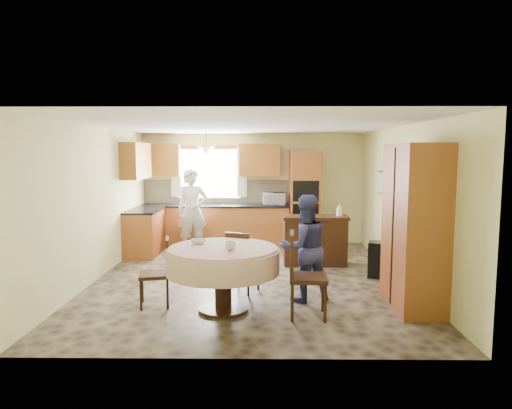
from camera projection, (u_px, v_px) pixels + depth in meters
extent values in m
cube|color=#72644F|center=(250.00, 278.00, 7.57)|extent=(5.00, 6.00, 0.01)
cube|color=white|center=(249.00, 126.00, 7.29)|extent=(5.00, 6.00, 0.01)
cube|color=beige|center=(253.00, 189.00, 10.41)|extent=(5.00, 0.02, 2.50)
cube|color=beige|center=(241.00, 237.00, 4.45)|extent=(5.00, 0.02, 2.50)
cube|color=beige|center=(97.00, 203.00, 7.46)|extent=(0.02, 6.00, 2.50)
cube|color=beige|center=(403.00, 203.00, 7.40)|extent=(0.02, 6.00, 2.50)
cube|color=white|center=(209.00, 174.00, 10.37)|extent=(1.40, 0.03, 1.10)
cube|color=white|center=(176.00, 171.00, 10.32)|extent=(0.22, 0.02, 1.15)
cube|color=white|center=(242.00, 171.00, 10.30)|extent=(0.22, 0.02, 1.15)
cube|color=#A9672D|center=(215.00, 226.00, 10.22)|extent=(3.30, 0.60, 0.88)
cube|color=black|center=(215.00, 206.00, 10.16)|extent=(3.30, 0.64, 0.04)
cube|color=#A9672D|center=(145.00, 233.00, 9.34)|extent=(0.60, 1.20, 0.88)
cube|color=black|center=(144.00, 210.00, 9.29)|extent=(0.64, 1.20, 0.04)
cube|color=tan|center=(216.00, 192.00, 10.42)|extent=(3.30, 0.02, 0.55)
cube|color=#A46329|center=(161.00, 160.00, 10.20)|extent=(0.85, 0.33, 0.72)
cube|color=#A46329|center=(260.00, 160.00, 10.17)|extent=(0.90, 0.33, 0.72)
cube|color=#A46329|center=(136.00, 161.00, 9.18)|extent=(0.33, 1.20, 0.72)
cube|color=#A9672D|center=(304.00, 199.00, 10.11)|extent=(0.66, 0.62, 2.12)
cube|color=black|center=(306.00, 191.00, 9.78)|extent=(0.56, 0.01, 0.45)
cube|color=black|center=(306.00, 214.00, 9.83)|extent=(0.56, 0.01, 0.45)
cone|color=beige|center=(206.00, 150.00, 9.83)|extent=(0.36, 0.36, 0.18)
cube|color=#3D2110|center=(315.00, 242.00, 8.44)|extent=(1.20, 0.50, 0.86)
cube|color=black|center=(382.00, 260.00, 7.58)|extent=(0.50, 0.42, 0.60)
cube|color=#A9672D|center=(415.00, 227.00, 6.01)|extent=(0.57, 1.14, 2.19)
cylinder|color=#3D2110|center=(223.00, 281.00, 5.97)|extent=(0.22, 0.22, 0.78)
cylinder|color=#3D2110|center=(223.00, 309.00, 6.01)|extent=(0.65, 0.65, 0.04)
cylinder|color=beige|center=(223.00, 249.00, 5.92)|extent=(1.42, 1.42, 0.05)
cylinder|color=beige|center=(223.00, 261.00, 5.94)|extent=(1.48, 1.48, 0.31)
cube|color=#3D2110|center=(154.00, 275.00, 6.15)|extent=(0.47, 0.47, 0.05)
cube|color=#3D2110|center=(167.00, 256.00, 6.15)|extent=(0.12, 0.38, 0.48)
cylinder|color=#3D2110|center=(139.00, 295.00, 6.00)|extent=(0.03, 0.03, 0.41)
cylinder|color=#3D2110|center=(165.00, 295.00, 6.00)|extent=(0.03, 0.03, 0.41)
cylinder|color=#3D2110|center=(145.00, 287.00, 6.34)|extent=(0.03, 0.03, 0.41)
cylinder|color=#3D2110|center=(170.00, 287.00, 6.34)|extent=(0.03, 0.03, 0.41)
cube|color=#3D2110|center=(243.00, 263.00, 6.79)|extent=(0.53, 0.53, 0.05)
cube|color=#3D2110|center=(237.00, 249.00, 6.60)|extent=(0.36, 0.19, 0.47)
cylinder|color=#3D2110|center=(231.00, 281.00, 6.65)|extent=(0.03, 0.03, 0.41)
cylinder|color=#3D2110|center=(254.00, 281.00, 6.64)|extent=(0.03, 0.03, 0.41)
cylinder|color=#3D2110|center=(232.00, 275.00, 6.99)|extent=(0.03, 0.03, 0.41)
cylinder|color=#3D2110|center=(255.00, 275.00, 6.98)|extent=(0.03, 0.03, 0.41)
cube|color=#3D2110|center=(308.00, 278.00, 5.73)|extent=(0.49, 0.49, 0.06)
cube|color=#3D2110|center=(292.00, 254.00, 5.71)|extent=(0.07, 0.45, 0.56)
cylinder|color=#3D2110|center=(293.00, 303.00, 5.56)|extent=(0.04, 0.04, 0.48)
cylinder|color=#3D2110|center=(326.00, 303.00, 5.56)|extent=(0.04, 0.04, 0.48)
cylinder|color=#3D2110|center=(291.00, 293.00, 5.96)|extent=(0.04, 0.04, 0.48)
cylinder|color=#3D2110|center=(322.00, 293.00, 5.96)|extent=(0.04, 0.04, 0.48)
cube|color=gold|center=(383.00, 183.00, 8.52)|extent=(0.05, 0.55, 0.46)
cube|color=#A2B3BE|center=(381.00, 183.00, 8.52)|extent=(0.01, 0.46, 0.36)
imported|color=silver|center=(274.00, 199.00, 10.08)|extent=(0.51, 0.35, 0.27)
imported|color=silver|center=(192.00, 211.00, 9.49)|extent=(0.74, 0.61, 1.73)
imported|color=navy|center=(305.00, 248.00, 6.36)|extent=(0.85, 0.74, 1.49)
imported|color=#B2B2B2|center=(294.00, 217.00, 8.39)|extent=(0.26, 0.26, 0.05)
imported|color=silver|center=(339.00, 211.00, 8.37)|extent=(0.14, 0.14, 0.29)
imported|color=#B2B2B2|center=(230.00, 246.00, 5.73)|extent=(0.16, 0.16, 0.11)
imported|color=#B2B2B2|center=(198.00, 242.00, 6.14)|extent=(0.24, 0.24, 0.06)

